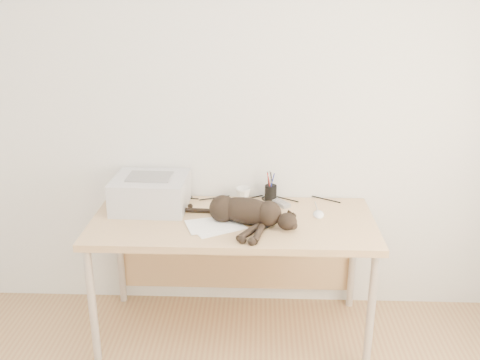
{
  "coord_description": "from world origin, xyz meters",
  "views": [
    {
      "loc": [
        0.15,
        -1.36,
        1.98
      ],
      "look_at": [
        0.04,
        1.34,
        1.0
      ],
      "focal_mm": 40.0,
      "sensor_mm": 36.0,
      "label": 1
    }
  ],
  "objects_px": {
    "pen_cup": "(271,193)",
    "printer": "(151,192)",
    "desk": "(234,234)",
    "mouse": "(319,213)",
    "cat": "(244,212)",
    "mug": "(243,194)"
  },
  "relations": [
    {
      "from": "cat",
      "to": "mouse",
      "type": "distance_m",
      "value": 0.45
    },
    {
      "from": "cat",
      "to": "pen_cup",
      "type": "xyz_separation_m",
      "value": [
        0.16,
        0.34,
        -0.02
      ]
    },
    {
      "from": "pen_cup",
      "to": "printer",
      "type": "bearing_deg",
      "value": -169.27
    },
    {
      "from": "cat",
      "to": "mouse",
      "type": "relative_size",
      "value": 6.07
    },
    {
      "from": "cat",
      "to": "pen_cup",
      "type": "bearing_deg",
      "value": 84.64
    },
    {
      "from": "printer",
      "to": "mug",
      "type": "relative_size",
      "value": 4.76
    },
    {
      "from": "printer",
      "to": "pen_cup",
      "type": "relative_size",
      "value": 2.33
    },
    {
      "from": "pen_cup",
      "to": "cat",
      "type": "bearing_deg",
      "value": -114.77
    },
    {
      "from": "desk",
      "to": "mug",
      "type": "xyz_separation_m",
      "value": [
        0.05,
        0.19,
        0.18
      ]
    },
    {
      "from": "desk",
      "to": "mouse",
      "type": "xyz_separation_m",
      "value": [
        0.49,
        -0.01,
        0.15
      ]
    },
    {
      "from": "mug",
      "to": "mouse",
      "type": "relative_size",
      "value": 0.85
    },
    {
      "from": "printer",
      "to": "mouse",
      "type": "distance_m",
      "value": 0.99
    },
    {
      "from": "mug",
      "to": "pen_cup",
      "type": "xyz_separation_m",
      "value": [
        0.17,
        0.01,
        0.01
      ]
    },
    {
      "from": "desk",
      "to": "pen_cup",
      "type": "distance_m",
      "value": 0.35
    },
    {
      "from": "desk",
      "to": "mug",
      "type": "height_order",
      "value": "mug"
    },
    {
      "from": "cat",
      "to": "mug",
      "type": "xyz_separation_m",
      "value": [
        -0.01,
        0.33,
        -0.03
      ]
    },
    {
      "from": "cat",
      "to": "mug",
      "type": "bearing_deg",
      "value": 111.83
    },
    {
      "from": "mug",
      "to": "mouse",
      "type": "bearing_deg",
      "value": -24.46
    },
    {
      "from": "pen_cup",
      "to": "mouse",
      "type": "bearing_deg",
      "value": -37.75
    },
    {
      "from": "cat",
      "to": "printer",
      "type": "bearing_deg",
      "value": 179.33
    },
    {
      "from": "printer",
      "to": "mug",
      "type": "xyz_separation_m",
      "value": [
        0.54,
        0.12,
        -0.05
      ]
    },
    {
      "from": "mouse",
      "to": "printer",
      "type": "bearing_deg",
      "value": 178.67
    }
  ]
}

